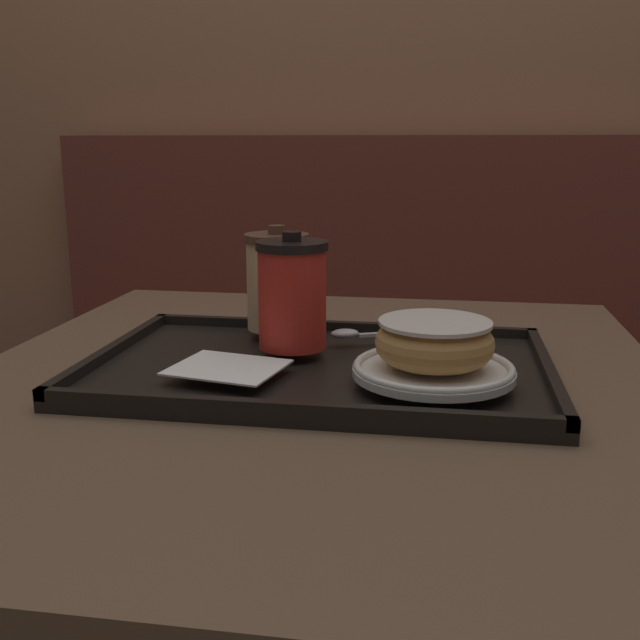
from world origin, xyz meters
name	(u,v)px	position (x,y,z in m)	size (l,w,h in m)	color
wall_behind	(391,49)	(0.00, 1.10, 1.20)	(8.00, 0.05, 2.40)	#9E6B4C
booth_bench	(339,430)	(-0.09, 0.87, 0.32)	(1.43, 0.44, 1.00)	brown
cafe_table	(312,519)	(0.00, 0.00, 0.55)	(0.80, 0.90, 0.73)	brown
serving_tray	(320,369)	(0.01, 0.01, 0.74)	(0.51, 0.33, 0.02)	black
napkin_paper	(228,367)	(-0.08, -0.06, 0.75)	(0.13, 0.12, 0.00)	white
coffee_cup_front	(292,294)	(-0.03, 0.04, 0.82)	(0.08, 0.08, 0.13)	red
coffee_cup_rear	(277,281)	(-0.07, 0.12, 0.81)	(0.08, 0.08, 0.13)	#E0B784
plate_with_chocolate_donut	(433,369)	(0.14, -0.05, 0.76)	(0.17, 0.17, 0.01)	white
donut_chocolate_glazed	(434,342)	(0.14, -0.05, 0.79)	(0.12, 0.12, 0.04)	tan
spoon	(360,333)	(0.04, 0.09, 0.76)	(0.14, 0.07, 0.01)	silver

